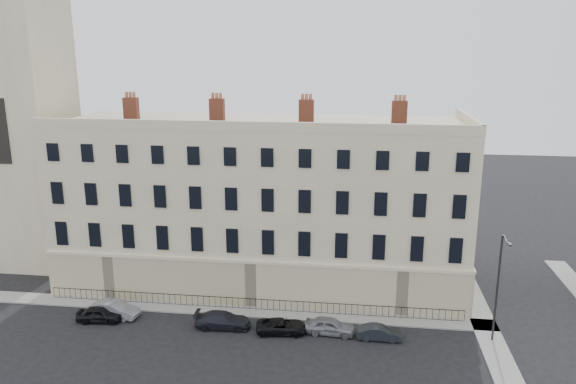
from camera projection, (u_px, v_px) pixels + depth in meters
name	position (u px, v px, depth m)	size (l,w,h in m)	color
ground	(316.00, 348.00, 41.28)	(160.00, 160.00, 0.00)	black
terrace	(263.00, 203.00, 51.59)	(36.22, 12.22, 17.00)	beige
church_tower	(18.00, 77.00, 53.65)	(8.00, 8.13, 44.00)	beige
pavement_terrace	(203.00, 309.00, 47.29)	(48.00, 2.00, 0.12)	gray
pavement_east_return	(477.00, 308.00, 47.34)	(2.00, 24.00, 0.12)	gray
railings	(250.00, 304.00, 47.05)	(35.00, 0.04, 0.96)	black
car_a	(100.00, 314.00, 45.08)	(1.46, 3.64, 1.24)	black
car_b	(115.00, 309.00, 45.89)	(1.41, 4.06, 1.34)	gray
car_c	(223.00, 320.00, 44.10)	(1.79, 4.41, 1.28)	black
car_d	(282.00, 326.00, 43.32)	(1.82, 3.96, 1.10)	black
car_e	(330.00, 326.00, 43.15)	(1.55, 3.85, 1.31)	gray
car_f	(379.00, 333.00, 42.34)	(1.17, 3.35, 1.10)	#1E2329
streetlamp	(498.00, 284.00, 40.94)	(0.34, 1.82, 8.42)	#2E2E33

